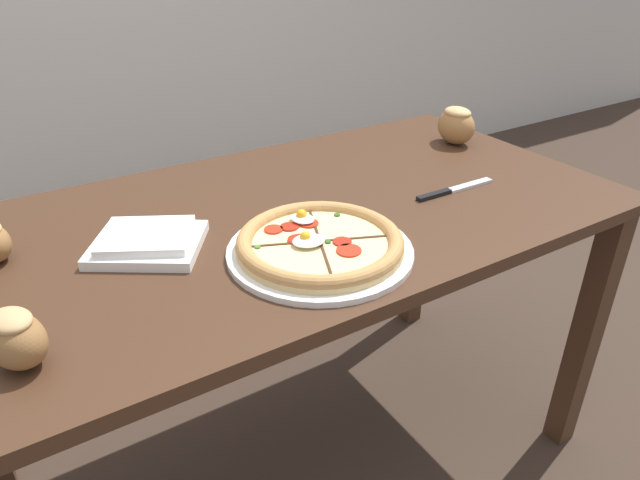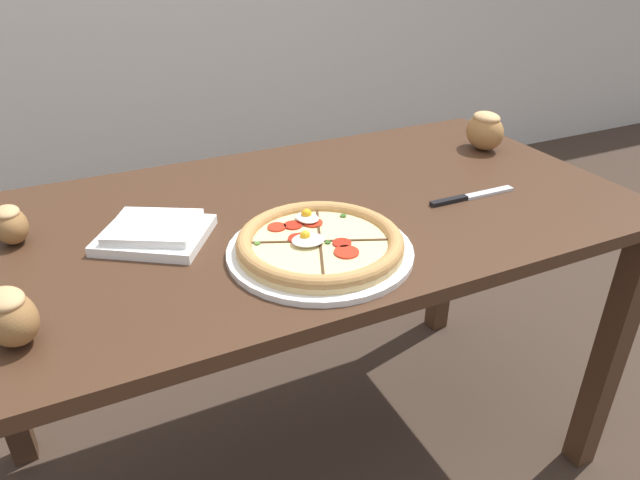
{
  "view_description": "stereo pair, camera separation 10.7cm",
  "coord_description": "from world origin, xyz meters",
  "px_view_note": "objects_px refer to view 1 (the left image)",
  "views": [
    {
      "loc": [
        -0.53,
        -0.98,
        1.33
      ],
      "look_at": [
        -0.03,
        -0.19,
        0.81
      ],
      "focal_mm": 32.0,
      "sensor_mm": 36.0,
      "label": 1
    },
    {
      "loc": [
        -0.44,
        -1.03,
        1.33
      ],
      "look_at": [
        -0.03,
        -0.19,
        0.81
      ],
      "focal_mm": 32.0,
      "sensor_mm": 36.0,
      "label": 2
    }
  ],
  "objects_px": {
    "pizza": "(320,244)",
    "knife_main": "(454,189)",
    "dining_table": "(287,254)",
    "bread_piece_far": "(15,338)",
    "napkin_folded": "(148,242)",
    "bread_piece_near": "(456,125)"
  },
  "relations": [
    {
      "from": "pizza",
      "to": "knife_main",
      "type": "xyz_separation_m",
      "value": [
        0.42,
        0.08,
        -0.02
      ]
    },
    {
      "from": "pizza",
      "to": "knife_main",
      "type": "distance_m",
      "value": 0.43
    },
    {
      "from": "dining_table",
      "to": "pizza",
      "type": "bearing_deg",
      "value": -99.84
    },
    {
      "from": "dining_table",
      "to": "bread_piece_far",
      "type": "xyz_separation_m",
      "value": [
        -0.56,
        -0.23,
        0.15
      ]
    },
    {
      "from": "pizza",
      "to": "napkin_folded",
      "type": "relative_size",
      "value": 1.35
    },
    {
      "from": "bread_piece_near",
      "to": "pizza",
      "type": "bearing_deg",
      "value": -153.71
    },
    {
      "from": "dining_table",
      "to": "knife_main",
      "type": "xyz_separation_m",
      "value": [
        0.39,
        -0.11,
        0.11
      ]
    },
    {
      "from": "pizza",
      "to": "dining_table",
      "type": "bearing_deg",
      "value": 80.16
    },
    {
      "from": "bread_piece_far",
      "to": "knife_main",
      "type": "relative_size",
      "value": 0.53
    },
    {
      "from": "bread_piece_near",
      "to": "bread_piece_far",
      "type": "height_order",
      "value": "bread_piece_near"
    },
    {
      "from": "dining_table",
      "to": "bread_piece_far",
      "type": "distance_m",
      "value": 0.62
    },
    {
      "from": "dining_table",
      "to": "knife_main",
      "type": "distance_m",
      "value": 0.42
    },
    {
      "from": "napkin_folded",
      "to": "bread_piece_near",
      "type": "height_order",
      "value": "bread_piece_near"
    },
    {
      "from": "dining_table",
      "to": "bread_piece_near",
      "type": "bearing_deg",
      "value": 12.05
    },
    {
      "from": "pizza",
      "to": "bread_piece_far",
      "type": "relative_size",
      "value": 2.95
    },
    {
      "from": "knife_main",
      "to": "napkin_folded",
      "type": "bearing_deg",
      "value": 171.49
    },
    {
      "from": "knife_main",
      "to": "dining_table",
      "type": "bearing_deg",
      "value": 164.23
    },
    {
      "from": "dining_table",
      "to": "napkin_folded",
      "type": "distance_m",
      "value": 0.33
    },
    {
      "from": "bread_piece_near",
      "to": "knife_main",
      "type": "bearing_deg",
      "value": -133.77
    },
    {
      "from": "napkin_folded",
      "to": "bread_piece_near",
      "type": "bearing_deg",
      "value": 8.4
    },
    {
      "from": "bread_piece_near",
      "to": "bread_piece_far",
      "type": "relative_size",
      "value": 0.98
    },
    {
      "from": "napkin_folded",
      "to": "bread_piece_near",
      "type": "distance_m",
      "value": 0.94
    }
  ]
}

